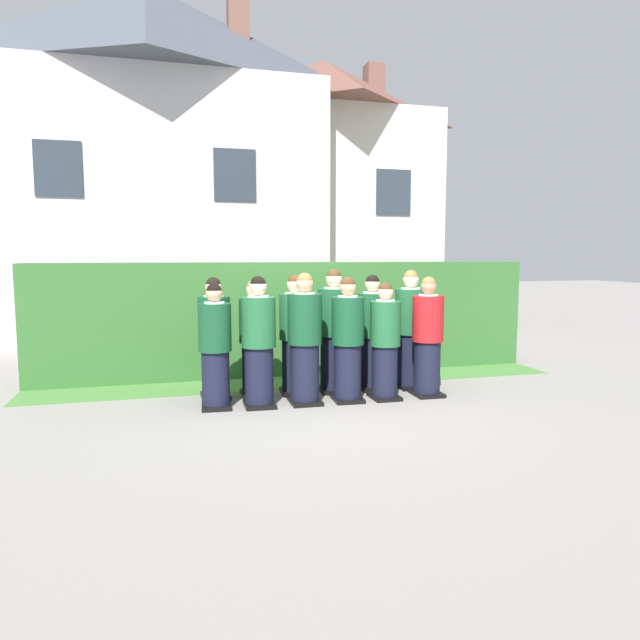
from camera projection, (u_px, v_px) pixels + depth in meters
ground_plane at (325, 401)px, 7.62m from camera, size 60.00×60.00×0.00m
student_front_row_0 at (215, 349)px, 7.24m from camera, size 0.41×0.47×1.57m
student_front_row_1 at (259, 345)px, 7.31m from camera, size 0.43×0.49×1.66m
student_front_row_2 at (305, 342)px, 7.46m from camera, size 0.44×0.49×1.69m
student_front_row_3 at (348, 342)px, 7.59m from camera, size 0.42×0.49×1.63m
student_front_row_4 at (385, 344)px, 7.71m from camera, size 0.41×0.49×1.56m
student_in_red_blazer at (428, 339)px, 7.89m from camera, size 0.42×0.52×1.63m
student_rear_row_0 at (215, 341)px, 7.74m from camera, size 0.42×0.47×1.63m
student_rear_row_1 at (254, 341)px, 7.89m from camera, size 0.41×0.50×1.59m
student_rear_row_2 at (295, 337)px, 7.99m from camera, size 0.43×0.49×1.65m
student_rear_row_3 at (334, 333)px, 8.11m from camera, size 0.45×0.56×1.73m
student_rear_row_4 at (372, 335)px, 8.26m from camera, size 0.43×0.48×1.64m
student_rear_row_5 at (410, 332)px, 8.37m from camera, size 0.44×0.50×1.70m
hedge at (291, 317)px, 9.48m from camera, size 8.02×0.70×1.80m
school_building_main at (151, 159)px, 13.84m from camera, size 8.26×4.19×8.19m
school_building_annex at (324, 192)px, 15.93m from camera, size 5.49×4.46×7.12m
lawn_strip at (303, 381)px, 8.82m from camera, size 8.02×0.90×0.01m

